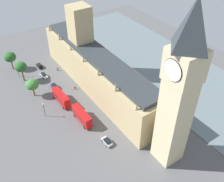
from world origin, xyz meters
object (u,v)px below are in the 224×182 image
Objects in this scene: double_decker_bus_kerbside at (61,98)px; street_lamp_slot_12 at (44,107)px; pedestrian_corner at (75,88)px; plane_tree_slot_10 at (21,67)px; pedestrian_by_river_gate at (58,69)px; plane_tree_opposite_hall at (10,57)px; car_blue_leading at (55,86)px; car_black_under_trees at (40,66)px; double_decker_bus_trailing at (82,116)px; plane_tree_near_tower at (32,85)px; car_white_far_end at (44,75)px; car_silver_midblock at (107,141)px; street_lamp_slot_11 at (17,69)px; clock_tower at (180,90)px; parliament_building at (96,68)px.

street_lamp_slot_12 reaches higher than double_decker_bus_kerbside.
pedestrian_corner is 25.03m from plane_tree_slot_10.
pedestrian_by_river_gate is at bearing -135.59° from pedestrian_corner.
plane_tree_opposite_hall is at bearing 101.26° from double_decker_bus_kerbside.
car_black_under_trees is at bearing -94.52° from car_blue_leading.
plane_tree_slot_10 reaches higher than double_decker_bus_trailing.
pedestrian_corner is 0.21× the size of plane_tree_near_tower.
car_white_far_end is 48.47m from car_silver_midblock.
double_decker_bus_trailing is 50.17m from plane_tree_opposite_hall.
street_lamp_slot_11 reaches higher than car_blue_leading.
pedestrian_corner is at bearing 27.80° from double_decker_bus_kerbside.
car_blue_leading is at bearing 89.90° from double_decker_bus_trailing.
car_white_far_end is 0.51× the size of plane_tree_slot_10.
plane_tree_slot_10 is at bearing 95.99° from plane_tree_opposite_hall.
clock_tower is 31.13× the size of pedestrian_corner.
parliament_building is at bearing 149.90° from car_blue_leading.
clock_tower is 83.94m from plane_tree_opposite_hall.
street_lamp_slot_12 is at bearing -108.66° from car_black_under_trees.
plane_tree_near_tower is 12.88m from plane_tree_slot_10.
parliament_building is 26.87m from street_lamp_slot_12.
double_decker_bus_kerbside reaches higher than car_silver_midblock.
car_silver_midblock is 2.73× the size of pedestrian_by_river_gate.
car_white_far_end is 26.40m from street_lamp_slot_12.
parliament_building is 32.77m from plane_tree_slot_10.
double_decker_bus_kerbside is 36.42m from plane_tree_opposite_hall.
car_white_far_end is 0.99× the size of car_blue_leading.
clock_tower is 51.44m from double_decker_bus_kerbside.
double_decker_bus_trailing reaches higher than pedestrian_by_river_gate.
car_white_far_end is 0.62× the size of plane_tree_near_tower.
car_black_under_trees is 0.49× the size of plane_tree_slot_10.
double_decker_bus_trailing is at bearing 45.28° from parliament_building.
double_decker_bus_kerbside is 10.00m from pedestrian_corner.
street_lamp_slot_12 is at bearing -159.59° from double_decker_bus_kerbside.
street_lamp_slot_11 is at bearing -44.61° from parliament_building.
plane_tree_slot_10 is (0.06, -12.79, 1.55)m from plane_tree_near_tower.
street_lamp_slot_11 reaches higher than pedestrian_corner.
car_blue_leading reaches higher than pedestrian_by_river_gate.
plane_tree_slot_10 is at bearing -148.06° from car_black_under_trees.
plane_tree_near_tower is (9.24, -24.18, 2.95)m from double_decker_bus_trailing.
plane_tree_opposite_hall is at bearing -86.97° from plane_tree_near_tower.
pedestrian_corner is at bearing 110.29° from car_white_far_end.
pedestrian_corner is (-6.89, 5.37, -0.14)m from car_blue_leading.
car_black_under_trees is 0.73× the size of street_lamp_slot_12.
street_lamp_slot_11 is at bearing -90.16° from street_lamp_slot_12.
double_decker_bus_kerbside is at bearing 107.77° from plane_tree_slot_10.
pedestrian_by_river_gate is 17.00m from plane_tree_slot_10.
plane_tree_slot_10 reaches higher than pedestrian_by_river_gate.
parliament_building is at bearing 161.24° from plane_tree_near_tower.
street_lamp_slot_11 reaches higher than double_decker_bus_trailing.
plane_tree_near_tower is at bearing 105.10° from car_silver_midblock.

